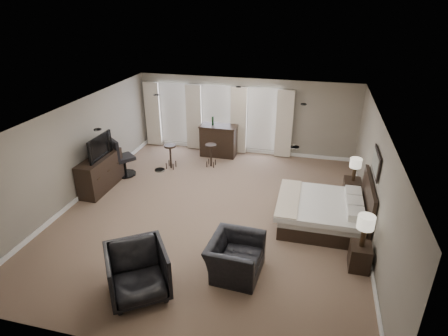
% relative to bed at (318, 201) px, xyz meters
% --- Properties ---
extents(room, '(7.60, 8.60, 2.64)m').
position_rel_bed_xyz_m(room, '(-2.58, -0.11, 0.66)').
color(room, brown).
rests_on(room, ground).
extents(window_bay, '(5.25, 0.20, 2.30)m').
position_rel_bed_xyz_m(window_bay, '(-3.58, 4.00, 0.56)').
color(window_bay, silver).
rests_on(window_bay, room).
extents(bed, '(2.02, 1.93, 1.29)m').
position_rel_bed_xyz_m(bed, '(0.00, 0.00, 0.00)').
color(bed, silver).
rests_on(bed, ground).
extents(nightstand_near, '(0.41, 0.50, 0.54)m').
position_rel_bed_xyz_m(nightstand_near, '(0.89, -1.45, -0.37)').
color(nightstand_near, black).
rests_on(nightstand_near, ground).
extents(nightstand_far, '(0.44, 0.54, 0.59)m').
position_rel_bed_xyz_m(nightstand_far, '(0.89, 1.45, -0.35)').
color(nightstand_far, black).
rests_on(nightstand_far, ground).
extents(lamp_near, '(0.34, 0.34, 0.69)m').
position_rel_bed_xyz_m(lamp_near, '(0.89, -1.45, 0.25)').
color(lamp_near, beige).
rests_on(lamp_near, nightstand_near).
extents(lamp_far, '(0.30, 0.30, 0.63)m').
position_rel_bed_xyz_m(lamp_far, '(0.89, 1.45, 0.26)').
color(lamp_far, beige).
rests_on(lamp_far, nightstand_far).
extents(wall_art, '(0.04, 0.96, 0.56)m').
position_rel_bed_xyz_m(wall_art, '(1.12, 0.00, 1.11)').
color(wall_art, slate).
rests_on(wall_art, room).
extents(dresser, '(0.54, 1.67, 0.97)m').
position_rel_bed_xyz_m(dresser, '(-6.03, 0.40, -0.16)').
color(dresser, black).
rests_on(dresser, ground).
extents(tv, '(0.65, 1.12, 0.15)m').
position_rel_bed_xyz_m(tv, '(-6.03, 0.40, 0.40)').
color(tv, black).
rests_on(tv, dresser).
extents(armchair_near, '(0.83, 1.20, 1.00)m').
position_rel_bed_xyz_m(armchair_near, '(-1.53, -2.19, -0.14)').
color(armchair_near, black).
rests_on(armchair_near, ground).
extents(armchair_far, '(1.43, 1.41, 1.09)m').
position_rel_bed_xyz_m(armchair_far, '(-3.13, -3.21, -0.10)').
color(armchair_far, black).
rests_on(armchair_far, ground).
extents(bar_counter, '(1.25, 0.65, 1.09)m').
position_rel_bed_xyz_m(bar_counter, '(-3.39, 3.59, -0.10)').
color(bar_counter, black).
rests_on(bar_counter, ground).
extents(bar_stool_left, '(0.46, 0.46, 0.79)m').
position_rel_bed_xyz_m(bar_stool_left, '(-4.61, 2.18, -0.25)').
color(bar_stool_left, black).
rests_on(bar_stool_left, ground).
extents(bar_stool_right, '(0.43, 0.43, 0.76)m').
position_rel_bed_xyz_m(bar_stool_right, '(-3.40, 2.63, -0.26)').
color(bar_stool_right, black).
rests_on(bar_stool_right, ground).
extents(desk_chair, '(0.88, 0.88, 1.22)m').
position_rel_bed_xyz_m(desk_chair, '(-5.79, 1.35, -0.03)').
color(desk_chair, black).
rests_on(desk_chair, ground).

